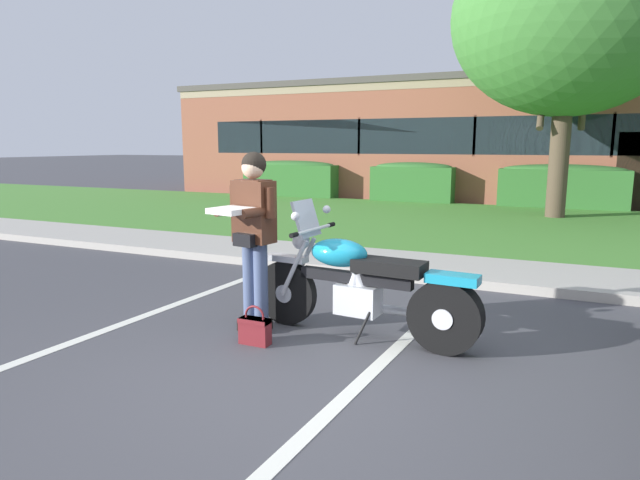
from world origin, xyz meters
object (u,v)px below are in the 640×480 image
handbag (255,329)px  hedge_center_left (413,181)px  rider_person (253,227)px  hedge_left (291,178)px  hedge_center_right (562,186)px  shade_tree (570,17)px  brick_building (496,140)px  motorcycle (368,287)px

handbag → hedge_center_left: bearing=98.4°
rider_person → handbag: 0.95m
hedge_center_left → hedge_left: bearing=180.0°
handbag → hedge_center_right: hedge_center_right is taller
handbag → hedge_left: size_ratio=0.11×
handbag → shade_tree: size_ratio=0.05×
hedge_center_right → hedge_left: bearing=-180.0°
handbag → brick_building: size_ratio=0.02×
hedge_center_left → brick_building: 5.90m
rider_person → hedge_left: rider_person is taller
hedge_center_right → shade_tree: bearing=-92.6°
shade_tree → brick_building: 8.61m
shade_tree → hedge_center_left: shade_tree is taller
hedge_center_left → motorcycle: bearing=-77.2°
motorcycle → hedge_center_right: bearing=82.8°
shade_tree → hedge_center_right: shade_tree is taller
handbag → hedge_center_left: size_ratio=0.14×
handbag → shade_tree: 11.28m
motorcycle → hedge_center_right: (1.50, 11.89, 0.16)m
motorcycle → handbag: 1.09m
motorcycle → hedge_center_left: bearing=102.8°
motorcycle → hedge_center_right: size_ratio=0.67×
brick_building → rider_person: bearing=-90.4°
hedge_left → hedge_center_right: bearing=0.0°
handbag → hedge_left: hedge_left is taller
rider_person → handbag: (0.20, -0.33, -0.86)m
hedge_center_left → hedge_center_right: same height
motorcycle → hedge_center_left: motorcycle is taller
rider_person → hedge_left: 13.45m
hedge_center_left → brick_building: (1.74, 5.49, 1.29)m
shade_tree → hedge_center_right: 4.61m
hedge_left → hedge_center_right: same height
shade_tree → hedge_center_left: (-4.10, 2.34, -3.96)m
shade_tree → hedge_left: bearing=164.2°
hedge_center_left → hedge_center_right: 4.21m
handbag → shade_tree: shade_tree is taller
brick_building → handbag: bearing=-89.7°
hedge_left → hedge_center_left: 4.21m
motorcycle → hedge_left: 13.75m
shade_tree → hedge_center_right: bearing=87.4°
shade_tree → brick_building: bearing=106.8°
handbag → hedge_center_left: (-1.83, 12.45, 0.51)m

